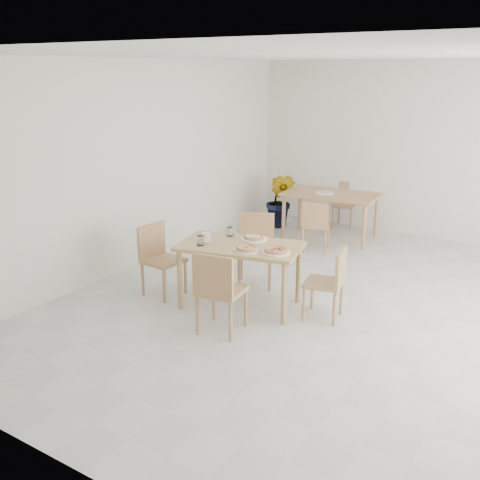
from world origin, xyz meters
The scene contains 21 objects.
main_table centered at (-1.02, -0.51, 0.66)m, with size 1.51×1.07×0.75m.
chair_south centered at (-0.81, -1.24, 0.52)m, with size 0.50×0.50×0.90m.
chair_north centered at (-1.25, 0.22, 0.52)m, with size 0.60×0.60×0.90m.
chair_west centered at (-2.07, -0.72, 0.50)m, with size 0.46×0.46×0.86m.
chair_east centered at (0.00, -0.26, 0.47)m, with size 0.46×0.46×0.81m.
plate_margherita centered at (-0.84, -0.66, 0.76)m, with size 0.29×0.29×0.02m, color white.
plate_mushroom centered at (-0.99, -0.25, 0.76)m, with size 0.31×0.31×0.02m, color white.
plate_pepperoni centered at (-0.53, -0.55, 0.76)m, with size 0.31×0.31×0.02m, color white.
pizza_margherita centered at (-0.84, -0.66, 0.78)m, with size 0.29×0.29×0.03m.
pizza_mushroom centered at (-0.99, -0.25, 0.78)m, with size 0.32×0.32×0.03m.
pizza_pepperoni centered at (-0.53, -0.55, 0.78)m, with size 0.27×0.27×0.03m.
tumbler_a centered at (-1.38, -0.77, 0.81)m, with size 0.09×0.09×0.11m, color white.
tumbler_b centered at (-1.31, -0.28, 0.80)m, with size 0.08×0.08×0.11m, color white.
napkin_holder centered at (-1.38, -0.67, 0.81)m, with size 0.12×0.10×0.13m.
fork_a centered at (-1.19, -0.63, 0.75)m, with size 0.01×0.17×0.01m, color silver.
fork_b centered at (-1.49, -0.82, 0.75)m, with size 0.01×0.16×0.01m, color silver.
second_table centered at (-1.28, 2.59, 0.67)m, with size 1.54×0.96×0.75m.
chair_back_s centered at (-1.16, 1.81, 0.46)m, with size 0.49×0.49×0.79m.
chair_back_n centered at (-1.33, 3.42, 0.45)m, with size 0.41×0.41×0.78m.
plate_empty centered at (-1.37, 2.53, 0.76)m, with size 0.29×0.29×0.02m, color white.
potted_plant centered at (-2.27, 2.73, 0.48)m, with size 0.53×0.42×0.96m, color #206D24.
Camera 1 is at (2.28, -5.61, 2.67)m, focal length 42.00 mm.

